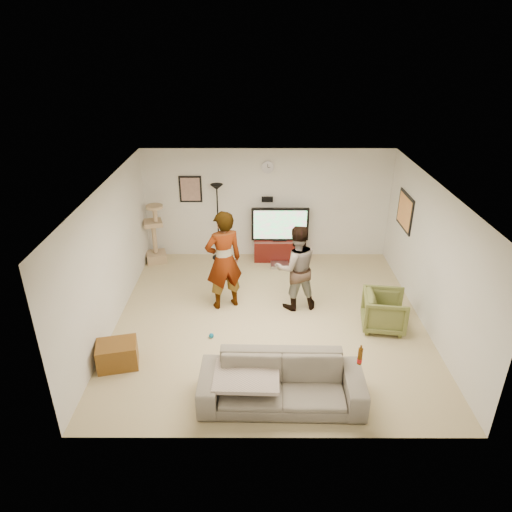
{
  "coord_description": "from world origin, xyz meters",
  "views": [
    {
      "loc": [
        -0.23,
        -7.08,
        4.7
      ],
      "look_at": [
        -0.25,
        0.2,
        1.18
      ],
      "focal_mm": 32.38,
      "sensor_mm": 36.0,
      "label": 1
    }
  ],
  "objects_px": {
    "tv_stand": "(279,249)",
    "cat_tree": "(154,233)",
    "armchair": "(384,311)",
    "side_table": "(117,354)",
    "floor_lamp": "(218,223)",
    "person_left": "(224,261)",
    "person_right": "(296,268)",
    "sofa": "(281,383)",
    "tv": "(280,224)",
    "beer_bottle": "(360,356)"
  },
  "relations": [
    {
      "from": "person_right",
      "to": "tv",
      "type": "bearing_deg",
      "value": -94.92
    },
    {
      "from": "floor_lamp",
      "to": "side_table",
      "type": "bearing_deg",
      "value": -108.63
    },
    {
      "from": "tv",
      "to": "floor_lamp",
      "type": "height_order",
      "value": "floor_lamp"
    },
    {
      "from": "person_left",
      "to": "person_right",
      "type": "relative_size",
      "value": 1.16
    },
    {
      "from": "tv",
      "to": "armchair",
      "type": "height_order",
      "value": "tv"
    },
    {
      "from": "tv_stand",
      "to": "side_table",
      "type": "relative_size",
      "value": 1.9
    },
    {
      "from": "tv_stand",
      "to": "tv",
      "type": "distance_m",
      "value": 0.62
    },
    {
      "from": "person_right",
      "to": "tv_stand",
      "type": "bearing_deg",
      "value": -94.92
    },
    {
      "from": "tv_stand",
      "to": "cat_tree",
      "type": "relative_size",
      "value": 0.84
    },
    {
      "from": "tv",
      "to": "person_right",
      "type": "distance_m",
      "value": 2.07
    },
    {
      "from": "floor_lamp",
      "to": "person_left",
      "type": "bearing_deg",
      "value": -82.73
    },
    {
      "from": "floor_lamp",
      "to": "cat_tree",
      "type": "relative_size",
      "value": 1.28
    },
    {
      "from": "cat_tree",
      "to": "person_right",
      "type": "bearing_deg",
      "value": -32.79
    },
    {
      "from": "tv",
      "to": "floor_lamp",
      "type": "xyz_separation_m",
      "value": [
        -1.39,
        0.04,
        0.02
      ]
    },
    {
      "from": "floor_lamp",
      "to": "tv_stand",
      "type": "bearing_deg",
      "value": -1.85
    },
    {
      "from": "cat_tree",
      "to": "beer_bottle",
      "type": "xyz_separation_m",
      "value": [
        3.69,
        -4.48,
        0.11
      ]
    },
    {
      "from": "tv_stand",
      "to": "tv",
      "type": "bearing_deg",
      "value": 0.0
    },
    {
      "from": "cat_tree",
      "to": "person_left",
      "type": "height_order",
      "value": "person_left"
    },
    {
      "from": "tv_stand",
      "to": "armchair",
      "type": "height_order",
      "value": "armchair"
    },
    {
      "from": "person_right",
      "to": "armchair",
      "type": "xyz_separation_m",
      "value": [
        1.51,
        -0.69,
        -0.49
      ]
    },
    {
      "from": "cat_tree",
      "to": "person_right",
      "type": "xyz_separation_m",
      "value": [
        3.02,
        -1.95,
        0.14
      ]
    },
    {
      "from": "person_right",
      "to": "side_table",
      "type": "xyz_separation_m",
      "value": [
        -2.89,
        -1.74,
        -0.62
      ]
    },
    {
      "from": "tv_stand",
      "to": "person_right",
      "type": "relative_size",
      "value": 0.7
    },
    {
      "from": "armchair",
      "to": "side_table",
      "type": "xyz_separation_m",
      "value": [
        -4.4,
        -1.05,
        -0.13
      ]
    },
    {
      "from": "floor_lamp",
      "to": "beer_bottle",
      "type": "bearing_deg",
      "value": -63.98
    },
    {
      "from": "tv_stand",
      "to": "side_table",
      "type": "bearing_deg",
      "value": -125.24
    },
    {
      "from": "floor_lamp",
      "to": "side_table",
      "type": "distance_m",
      "value": 4.12
    },
    {
      "from": "person_right",
      "to": "floor_lamp",
      "type": "bearing_deg",
      "value": -63.43
    },
    {
      "from": "tv",
      "to": "tv_stand",
      "type": "bearing_deg",
      "value": 0.0
    },
    {
      "from": "beer_bottle",
      "to": "side_table",
      "type": "distance_m",
      "value": 3.69
    },
    {
      "from": "cat_tree",
      "to": "armchair",
      "type": "distance_m",
      "value": 5.25
    },
    {
      "from": "beer_bottle",
      "to": "person_right",
      "type": "bearing_deg",
      "value": 104.83
    },
    {
      "from": "floor_lamp",
      "to": "person_right",
      "type": "height_order",
      "value": "floor_lamp"
    },
    {
      "from": "side_table",
      "to": "floor_lamp",
      "type": "bearing_deg",
      "value": 71.37
    },
    {
      "from": "person_right",
      "to": "sofa",
      "type": "distance_m",
      "value": 2.61
    },
    {
      "from": "person_left",
      "to": "sofa",
      "type": "bearing_deg",
      "value": 86.84
    },
    {
      "from": "floor_lamp",
      "to": "armchair",
      "type": "xyz_separation_m",
      "value": [
        3.1,
        -2.8,
        -0.54
      ]
    },
    {
      "from": "tv_stand",
      "to": "side_table",
      "type": "height_order",
      "value": "tv_stand"
    },
    {
      "from": "tv",
      "to": "floor_lamp",
      "type": "bearing_deg",
      "value": 178.15
    },
    {
      "from": "tv",
      "to": "person_left",
      "type": "relative_size",
      "value": 0.67
    },
    {
      "from": "tv",
      "to": "floor_lamp",
      "type": "relative_size",
      "value": 0.73
    },
    {
      "from": "floor_lamp",
      "to": "person_right",
      "type": "distance_m",
      "value": 2.64
    },
    {
      "from": "floor_lamp",
      "to": "beer_bottle",
      "type": "distance_m",
      "value": 5.16
    },
    {
      "from": "person_right",
      "to": "sofa",
      "type": "relative_size",
      "value": 0.72
    },
    {
      "from": "tv",
      "to": "person_left",
      "type": "distance_m",
      "value": 2.33
    },
    {
      "from": "tv_stand",
      "to": "cat_tree",
      "type": "height_order",
      "value": "cat_tree"
    },
    {
      "from": "tv",
      "to": "person_right",
      "type": "xyz_separation_m",
      "value": [
        0.2,
        -2.06,
        -0.04
      ]
    },
    {
      "from": "floor_lamp",
      "to": "person_left",
      "type": "height_order",
      "value": "person_left"
    },
    {
      "from": "person_right",
      "to": "cat_tree",
      "type": "bearing_deg",
      "value": -43.34
    },
    {
      "from": "armchair",
      "to": "person_left",
      "type": "bearing_deg",
      "value": 83.91
    }
  ]
}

